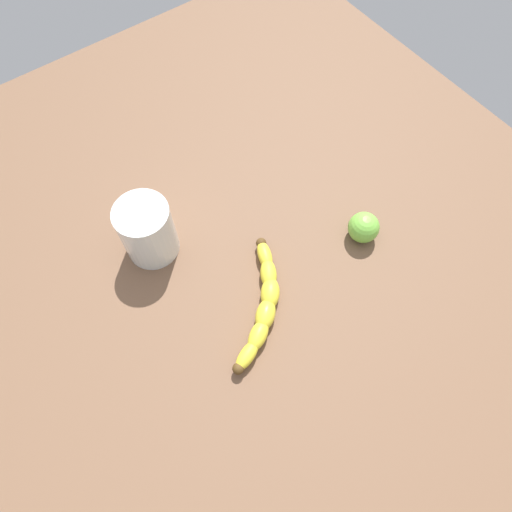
% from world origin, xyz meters
% --- Properties ---
extents(wooden_tabletop, '(1.20, 1.20, 0.03)m').
position_xyz_m(wooden_tabletop, '(0.00, 0.00, 0.01)').
color(wooden_tabletop, brown).
rests_on(wooden_tabletop, ground).
extents(banana, '(0.17, 0.17, 0.03)m').
position_xyz_m(banana, '(0.12, -0.02, 0.05)').
color(banana, yellow).
rests_on(banana, wooden_tabletop).
extents(smoothie_glass, '(0.09, 0.09, 0.11)m').
position_xyz_m(smoothie_glass, '(-0.08, -0.10, 0.08)').
color(smoothie_glass, silver).
rests_on(smoothie_glass, wooden_tabletop).
extents(lime_fruit, '(0.05, 0.05, 0.05)m').
position_xyz_m(lime_fruit, '(0.11, 0.20, 0.06)').
color(lime_fruit, '#75C142').
rests_on(lime_fruit, wooden_tabletop).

